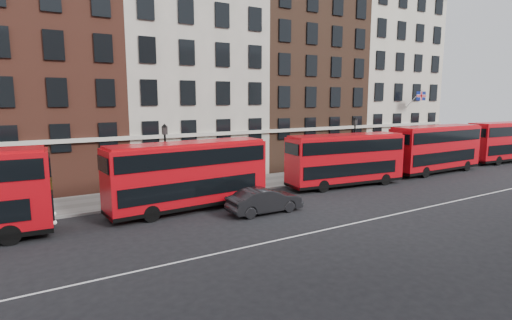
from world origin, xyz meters
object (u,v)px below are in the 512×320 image
bus_e (506,141)px  car_front (265,200)px  bus_c (345,159)px  traffic_light (424,144)px  bus_d (435,148)px  bus_b (188,174)px

bus_e → car_front: size_ratio=2.27×
bus_c → traffic_light: bus_c is taller
car_front → bus_d: bearing=-81.3°
bus_b → car_front: bearing=-43.3°
bus_d → car_front: 22.02m
bus_b → bus_d: 25.55m
bus_e → traffic_light: 11.44m
bus_c → car_front: 10.47m
bus_b → traffic_light: bus_b is taller
traffic_light → bus_c: bearing=-169.0°
bus_e → traffic_light: bearing=171.4°
traffic_light → bus_d: bearing=-125.2°
bus_e → car_front: bearing=-170.0°
bus_b → bus_c: 13.69m
bus_b → bus_e: (38.55, 0.01, 0.07)m
bus_c → car_front: bus_c is taller
bus_e → traffic_light: bus_e is taller
bus_e → car_front: (-34.73, -3.15, -1.64)m
bus_b → traffic_light: bearing=1.7°
bus_b → bus_d: size_ratio=0.97×
bus_d → bus_b: bearing=179.3°
bus_e → car_front: bus_e is taller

